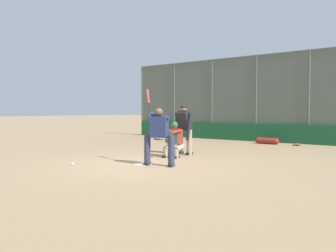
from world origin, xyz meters
The scene contains 12 objects.
ground_plane centered at (0.00, 0.00, 0.00)m, with size 160.00×160.00×0.00m, color #9E7F5B.
home_plate_marker centered at (0.00, 0.00, 0.01)m, with size 0.43×0.43×0.01m, color white.
backstop_fence centered at (0.00, -8.70, 2.22)m, with size 14.83×0.08×4.26m.
padding_wall centered at (0.00, -8.60, 0.44)m, with size 14.45×0.18×0.89m, color #19512D.
bleachers_beyond centered at (0.49, -11.56, 0.59)m, with size 10.32×3.05×1.80m.
batter_at_plate centered at (-0.50, -0.08, 0.86)m, with size 1.09×0.54×2.13m.
catcher_behind_plate centered at (0.09, -1.64, 0.60)m, with size 0.62×0.73×1.16m.
umpire_home centered at (0.20, -2.44, 0.91)m, with size 0.69×0.45×1.69m.
spare_bat_near_backstop centered at (4.44, -6.46, 0.03)m, with size 0.80×0.26×0.07m.
fielding_glove_on_dirt centered at (-2.23, -7.63, 0.06)m, with size 0.31×0.24×0.11m.
baseball_loose centered at (1.49, 1.25, 0.04)m, with size 0.07×0.07×0.07m, color white.
equipment_bag_dugout_side centered at (-0.92, -7.67, 0.14)m, with size 1.09×0.28×0.28m.
Camera 1 is at (-5.90, 7.02, 1.51)m, focal length 35.00 mm.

